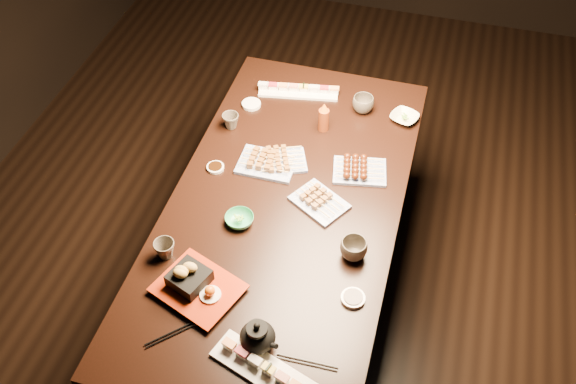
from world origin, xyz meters
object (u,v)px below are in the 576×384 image
object	(u,v)px
dining_table	(285,261)
teacup_far_left	(231,121)
yakitori_plate_center	(282,158)
edamame_bowl_cream	(404,118)
teacup_mid_right	(354,249)
teacup_near_left	(165,249)
tempura_tray	(197,283)
teacup_far_right	(363,104)
teapot	(257,335)
sushi_platter_near	(269,371)
yakitori_plate_right	(320,199)
yakitori_plate_left	(267,160)
sushi_platter_far	(298,89)
edamame_bowl_green	(240,220)
condiment_bottle	(324,117)

from	to	relation	value
dining_table	teacup_far_left	size ratio (longest dim) A/B	24.28
yakitori_plate_center	edamame_bowl_cream	xyz separation A→B (m)	(0.45, 0.41, -0.01)
teacup_mid_right	teacup_near_left	bearing A→B (deg)	-164.41
tempura_tray	teacup_far_right	distance (m)	1.18
tempura_tray	teapot	xyz separation A→B (m)	(0.26, -0.14, 0.01)
edamame_bowl_cream	teacup_far_right	size ratio (longest dim) A/B	1.24
sushi_platter_near	yakitori_plate_center	distance (m)	0.96
yakitori_plate_right	yakitori_plate_center	bearing A→B (deg)	169.44
yakitori_plate_center	yakitori_plate_right	bearing A→B (deg)	-63.88
teacup_far_left	teapot	size ratio (longest dim) A/B	0.53
yakitori_plate_right	tempura_tray	world-z (taller)	tempura_tray
yakitori_plate_left	teacup_mid_right	size ratio (longest dim) A/B	2.37
yakitori_plate_right	tempura_tray	xyz separation A→B (m)	(-0.31, -0.51, 0.03)
sushi_platter_near	yakitori_plate_right	xyz separation A→B (m)	(-0.02, 0.75, 0.00)
edamame_bowl_cream	teacup_mid_right	size ratio (longest dim) A/B	1.20
yakitori_plate_right	teacup_mid_right	bearing A→B (deg)	-19.36
sushi_platter_far	teacup_near_left	bearing A→B (deg)	68.12
teacup_near_left	teapot	distance (m)	0.51
sushi_platter_far	teacup_far_left	size ratio (longest dim) A/B	4.97
edamame_bowl_green	teacup_far_left	xyz separation A→B (m)	(-0.21, 0.51, 0.02)
yakitori_plate_left	edamame_bowl_cream	distance (m)	0.67
teacup_mid_right	condiment_bottle	distance (m)	0.70
teacup_near_left	teacup_mid_right	xyz separation A→B (m)	(0.66, 0.18, 0.00)
teacup_near_left	condiment_bottle	distance (m)	0.92
tempura_tray	teapot	distance (m)	0.30
condiment_bottle	teapot	bearing A→B (deg)	-87.78
teapot	teacup_near_left	bearing A→B (deg)	169.29
dining_table	yakitori_plate_left	xyz separation A→B (m)	(-0.13, 0.19, 0.41)
teacup_far_right	condiment_bottle	world-z (taller)	condiment_bottle
edamame_bowl_cream	teacup_far_left	bearing A→B (deg)	-160.90
sushi_platter_far	edamame_bowl_cream	xyz separation A→B (m)	(0.51, -0.06, -0.01)
tempura_tray	teacup_far_right	world-z (taller)	tempura_tray
yakitori_plate_right	edamame_bowl_cream	bearing A→B (deg)	98.18
teapot	teacup_far_right	bearing A→B (deg)	105.19
teacup_mid_right	teacup_far_right	bearing A→B (deg)	98.76
yakitori_plate_right	condiment_bottle	bearing A→B (deg)	132.39
teacup_mid_right	teacup_far_left	world-z (taller)	teacup_mid_right
teapot	yakitori_plate_left	bearing A→B (deg)	124.68
tempura_tray	edamame_bowl_green	bearing A→B (deg)	103.83
edamame_bowl_cream	condiment_bottle	bearing A→B (deg)	-155.13
tempura_tray	sushi_platter_near	bearing A→B (deg)	-15.34
edamame_bowl_cream	teacup_far_right	world-z (taller)	teacup_far_right
dining_table	edamame_bowl_cream	xyz separation A→B (m)	(0.38, 0.63, 0.39)
yakitori_plate_left	teacup_far_right	size ratio (longest dim) A/B	2.45
yakitori_plate_left	tempura_tray	bearing A→B (deg)	-94.42
tempura_tray	teacup_near_left	world-z (taller)	tempura_tray
yakitori_plate_left	teacup_mid_right	world-z (taller)	teacup_mid_right
teacup_near_left	teacup_far_left	xyz separation A→B (m)	(-0.00, 0.74, -0.00)
teacup_near_left	yakitori_plate_left	bearing A→B (deg)	68.17
teacup_far_right	tempura_tray	bearing A→B (deg)	-108.02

